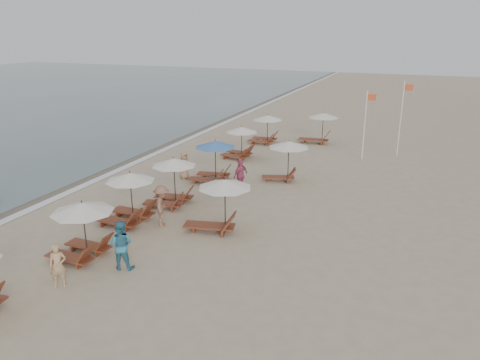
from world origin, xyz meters
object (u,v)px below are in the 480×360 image
at_px(inland_station_1, 285,155).
at_px(beachgoer_near, 58,266).
at_px(lounger_station_6, 265,128).
at_px(beachgoer_mid_b, 162,206).
at_px(beachgoer_mid_a, 121,245).
at_px(beachgoer_far_a, 241,175).
at_px(inland_station_0, 217,202).
at_px(lounger_station_3, 171,182).
at_px(lounger_station_1, 80,229).
at_px(lounger_station_4, 212,161).
at_px(lounger_station_2, 127,200).
at_px(flag_pole_near, 365,122).
at_px(beachgoer_far_b, 184,166).
at_px(lounger_station_5, 239,142).
at_px(inland_station_2, 318,126).

xyz_separation_m(inland_station_1, beachgoer_near, (-3.59, -13.38, -0.72)).
height_order(lounger_station_6, beachgoer_mid_b, lounger_station_6).
bearing_deg(beachgoer_mid_a, beachgoer_near, 41.91).
bearing_deg(beachgoer_far_a, beachgoer_mid_b, 2.41).
bearing_deg(inland_station_0, beachgoer_far_a, 101.07).
xyz_separation_m(lounger_station_3, beachgoer_mid_b, (0.88, -2.26, -0.25)).
height_order(lounger_station_1, beachgoer_mid_a, lounger_station_1).
bearing_deg(lounger_station_4, beachgoer_mid_a, -82.97).
relative_size(lounger_station_3, beachgoer_mid_a, 1.36).
xyz_separation_m(inland_station_0, beachgoer_near, (-2.97, -5.89, -0.56)).
xyz_separation_m(lounger_station_2, flag_pole_near, (8.00, 14.27, 1.38)).
bearing_deg(lounger_station_2, beachgoer_mid_b, 9.85).
distance_m(beachgoer_mid_b, beachgoer_far_b, 6.51).
xyz_separation_m(beachgoer_near, beachgoer_mid_b, (0.57, 5.49, 0.15)).
bearing_deg(beachgoer_near, beachgoer_mid_a, 19.75).
xyz_separation_m(lounger_station_6, flag_pole_near, (7.31, -1.83, 1.35)).
xyz_separation_m(lounger_station_1, lounger_station_3, (0.32, 5.89, -0.01)).
relative_size(lounger_station_3, beachgoer_mid_b, 1.36).
bearing_deg(lounger_station_1, beachgoer_far_a, 73.64).
distance_m(lounger_station_4, lounger_station_5, 5.08).
height_order(lounger_station_3, inland_station_1, lounger_station_3).
relative_size(lounger_station_3, flag_pole_near, 0.56).
height_order(lounger_station_4, beachgoer_near, lounger_station_4).
xyz_separation_m(lounger_station_1, lounger_station_2, (-0.37, 3.35, -0.10)).
height_order(lounger_station_4, beachgoer_far_b, lounger_station_4).
height_order(lounger_station_6, beachgoer_mid_a, lounger_station_6).
distance_m(inland_station_1, inland_station_2, 9.41).
bearing_deg(flag_pole_near, inland_station_2, 138.23).
distance_m(inland_station_1, beachgoer_mid_a, 11.87).
bearing_deg(beachgoer_mid_b, lounger_station_6, -24.74).
xyz_separation_m(lounger_station_5, lounger_station_6, (0.22, 4.49, 0.02)).
distance_m(lounger_station_2, lounger_station_5, 11.62).
relative_size(lounger_station_2, beachgoer_mid_b, 1.41).
bearing_deg(lounger_station_5, lounger_station_1, -90.34).
distance_m(inland_station_1, beachgoer_far_a, 3.07).
bearing_deg(lounger_station_1, lounger_station_3, 86.94).
distance_m(lounger_station_4, inland_station_0, 6.62).
bearing_deg(lounger_station_5, inland_station_0, -72.23).
xyz_separation_m(beachgoer_far_b, flag_pole_near, (8.69, 7.89, 1.68)).
bearing_deg(inland_station_0, lounger_station_1, -131.79).
bearing_deg(lounger_station_4, beachgoer_far_b, -173.83).
bearing_deg(inland_station_2, lounger_station_6, -158.08).
distance_m(lounger_station_6, beachgoer_mid_b, 15.85).
bearing_deg(lounger_station_5, inland_station_1, -39.89).
relative_size(lounger_station_2, lounger_station_5, 1.06).
distance_m(lounger_station_1, lounger_station_6, 19.46).
distance_m(lounger_station_6, beachgoer_far_a, 10.75).
xyz_separation_m(lounger_station_1, flag_pole_near, (7.63, 17.62, 1.28)).
height_order(lounger_station_5, inland_station_1, inland_station_1).
height_order(lounger_station_3, lounger_station_5, lounger_station_3).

